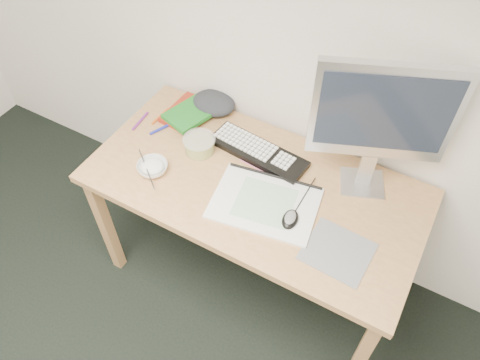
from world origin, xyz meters
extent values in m
cube|color=tan|center=(-0.30, 1.13, 0.36)|extent=(0.05, 0.05, 0.71)
cube|color=tan|center=(1.00, 1.13, 0.36)|extent=(0.05, 0.05, 0.71)
cube|color=tan|center=(-0.30, 1.73, 0.36)|extent=(0.05, 0.05, 0.71)
cube|color=tan|center=(1.00, 1.73, 0.36)|extent=(0.05, 0.05, 0.71)
cube|color=tan|center=(0.35, 1.43, 0.73)|extent=(1.40, 0.70, 0.03)
cube|color=slate|center=(0.77, 1.29, 0.75)|extent=(0.25, 0.23, 0.00)
cube|color=white|center=(0.44, 1.35, 0.76)|extent=(0.46, 0.36, 0.01)
cube|color=black|center=(0.28, 1.58, 0.76)|extent=(0.46, 0.19, 0.03)
cube|color=silver|center=(0.74, 1.65, 0.75)|extent=(0.22, 0.21, 0.01)
cube|color=silver|center=(0.74, 1.65, 0.84)|extent=(0.06, 0.04, 0.17)
cube|color=silver|center=(0.74, 1.65, 1.14)|extent=(0.49, 0.23, 0.41)
cube|color=black|center=(0.74, 1.65, 1.15)|extent=(0.43, 0.18, 0.32)
ellipsoid|color=black|center=(0.56, 1.32, 0.78)|extent=(0.07, 0.10, 0.03)
imported|color=white|center=(-0.06, 1.28, 0.77)|extent=(0.17, 0.17, 0.04)
cylinder|color=silver|center=(-0.06, 1.25, 0.79)|extent=(0.19, 0.16, 0.02)
cylinder|color=#EDDC53|center=(0.05, 1.48, 0.78)|extent=(0.17, 0.17, 0.07)
cube|color=maroon|center=(-0.13, 1.65, 0.76)|extent=(0.18, 0.24, 0.02)
cube|color=#1C7121|center=(-0.10, 1.63, 0.78)|extent=(0.22, 0.26, 0.02)
ellipsoid|color=#282A30|center=(-0.04, 1.75, 0.79)|extent=(0.20, 0.17, 0.07)
cylinder|color=#D96C8B|center=(0.31, 1.50, 0.75)|extent=(0.17, 0.02, 0.01)
cylinder|color=tan|center=(0.33, 1.45, 0.75)|extent=(0.17, 0.09, 0.01)
cylinder|color=black|center=(0.43, 1.47, 0.75)|extent=(0.20, 0.03, 0.01)
cylinder|color=#1D24A0|center=(-0.17, 1.52, 0.76)|extent=(0.07, 0.14, 0.01)
cylinder|color=#CF5A18|center=(-0.23, 1.57, 0.76)|extent=(0.02, 0.13, 0.01)
cylinder|color=#6E2280|center=(-0.29, 1.50, 0.76)|extent=(0.02, 0.13, 0.01)
camera|label=1|loc=(0.91, 0.32, 2.24)|focal=35.00mm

